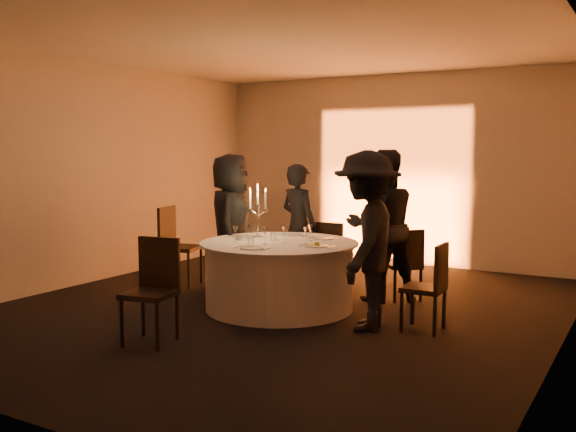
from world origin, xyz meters
The scene contains 33 objects.
floor centered at (0.00, 0.00, 0.00)m, with size 7.00×7.00×0.00m, color black.
ceiling centered at (0.00, 0.00, 3.00)m, with size 7.00×7.00×0.00m, color white.
wall_back centered at (0.00, 3.50, 1.50)m, with size 7.00×7.00×0.00m, color #BAB5AD.
wall_front centered at (0.00, -3.50, 1.50)m, with size 7.00×7.00×0.00m, color #BAB5AD.
wall_left centered at (-3.00, 0.00, 1.50)m, with size 7.00×7.00×0.00m, color #BAB5AD.
wall_right centered at (3.00, 0.00, 1.50)m, with size 7.00×7.00×0.00m, color #BAB5AD.
uplighter_fixture centered at (0.00, 3.20, 0.05)m, with size 0.25×0.12×0.10m, color black.
banquet_table centered at (0.00, 0.00, 0.38)m, with size 1.80×1.80×0.77m.
chair_left centered at (-1.87, 0.40, 0.60)m, with size 0.55×0.55×1.05m.
chair_back_left centered at (0.04, 1.30, 0.49)m, with size 0.39×0.39×0.88m.
chair_back_right centered at (1.11, 1.09, 0.49)m, with size 0.54×0.54×0.87m.
chair_right centered at (1.79, -0.03, 0.50)m, with size 0.40×0.40×0.89m.
chair_front centered at (-0.38, -1.68, 0.56)m, with size 0.51×0.51×0.99m.
guest_left centered at (-1.04, 0.52, 0.88)m, with size 0.86×0.56×1.76m, color black.
guest_back_left centered at (-0.37, 1.12, 0.82)m, with size 0.60×0.39×1.63m, color black.
guest_back_right centered at (0.87, 0.94, 0.91)m, with size 0.88×0.69×1.82m, color black.
guest_right centered at (1.19, -0.27, 0.91)m, with size 1.17×0.67×1.81m, color black.
plate_left centered at (-0.60, 0.15, 0.78)m, with size 0.36×0.28×0.01m.
plate_back_left centered at (-0.13, 0.54, 0.78)m, with size 0.36×0.27×0.01m.
plate_back_right centered at (0.32, 0.47, 0.78)m, with size 0.35×0.26×0.01m.
plate_right centered at (0.53, -0.08, 0.79)m, with size 0.36×0.25×0.08m.
plate_front centered at (0.01, -0.57, 0.78)m, with size 0.36×0.25×0.01m.
coffee_cup centered at (-0.49, -0.09, 0.80)m, with size 0.11×0.11×0.07m.
candelabra centered at (-0.39, 0.17, 1.00)m, with size 0.27×0.13×0.65m.
wine_glass_a centered at (0.35, 0.01, 0.91)m, with size 0.07×0.07×0.19m.
wine_glass_b centered at (0.27, 0.24, 0.91)m, with size 0.07×0.07×0.19m.
wine_glass_c centered at (-0.39, -0.31, 0.91)m, with size 0.07×0.07×0.19m.
wine_glass_d centered at (-0.05, -0.22, 0.91)m, with size 0.07×0.07×0.19m.
wine_glass_e centered at (0.11, -0.06, 0.91)m, with size 0.07×0.07×0.19m.
wine_glass_f centered at (-0.29, -0.13, 0.91)m, with size 0.07×0.07×0.19m.
wine_glass_g centered at (-0.42, -0.02, 0.91)m, with size 0.07×0.07×0.19m.
tumbler_a centered at (-0.12, 0.08, 0.82)m, with size 0.07×0.07×0.09m, color white.
tumbler_b centered at (-0.12, -0.40, 0.82)m, with size 0.07×0.07×0.09m, color white.
Camera 1 is at (3.73, -6.18, 1.83)m, focal length 40.00 mm.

